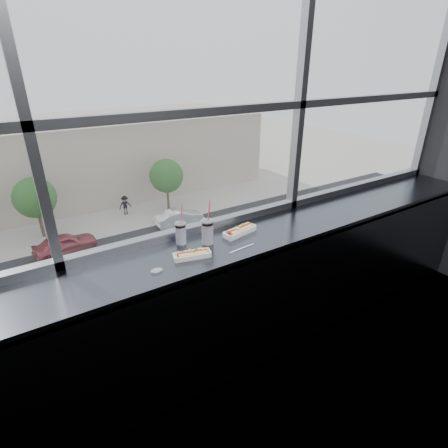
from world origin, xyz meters
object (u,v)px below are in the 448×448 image
pedestrian_d (125,203)px  soda_cup_right (207,231)px  car_near_c (97,291)px  car_far_b (64,241)px  car_near_d (159,273)px  hotdog_tray_right (240,230)px  soda_cup_left (181,232)px  wrapper (157,270)px  loose_straw (242,248)px  car_far_c (179,215)px  car_near_e (248,246)px  tree_center (35,198)px  hotdog_tray_left (192,254)px  tree_right (166,176)px

pedestrian_d → soda_cup_right: bearing=-104.3°
car_near_c → car_far_b: bearing=-2.3°
soda_cup_right → car_near_d: 20.39m
car_near_c → pedestrian_d: size_ratio=3.06×
hotdog_tray_right → soda_cup_left: soda_cup_left is taller
soda_cup_left → pedestrian_d: 32.01m
wrapper → car_far_b: bearing=86.1°
loose_straw → wrapper: 0.63m
wrapper → car_far_c: wrapper is taller
car_near_e → soda_cup_right: bearing=141.1°
wrapper → car_near_e: size_ratio=0.02×
soda_cup_right → car_near_e: 23.31m
car_near_e → pedestrian_d: pedestrian_d is taller
car_near_d → car_far_b: (-4.29, 8.00, -0.03)m
hotdog_tray_right → car_far_c: hotdog_tray_right is taller
hotdog_tray_right → tree_center: (-0.20, 28.22, -8.63)m
soda_cup_right → wrapper: 0.51m
hotdog_tray_left → tree_right: size_ratio=0.05×
car_near_c → car_far_c: car_near_c is taller
car_near_d → car_near_c: bearing=89.4°
hotdog_tray_right → soda_cup_right: soda_cup_right is taller
car_near_d → car_near_e: 6.99m
hotdog_tray_left → tree_center: (0.28, 28.35, -8.63)m
soda_cup_left → car_far_c: bearing=65.7°
hotdog_tray_right → tree_center: hotdog_tray_right is taller
car_far_c → car_near_c: bearing=133.6°
hotdog_tray_right → soda_cup_left: bearing=156.4°
soda_cup_right → tree_right: size_ratio=0.07×
wrapper → car_near_d: wrapper is taller
soda_cup_left → car_near_d: (5.64, 16.12, -11.06)m
soda_cup_right → car_near_d: soda_cup_right is taller
wrapper → car_far_b: wrapper is taller
car_far_b → tree_center: size_ratio=1.20×
car_near_d → car_near_e: (6.99, 0.00, -0.11)m
pedestrian_d → car_far_c: bearing=-56.3°
soda_cup_left → soda_cup_right: bearing=-30.9°
soda_cup_right → car_near_c: (1.59, 16.22, -11.01)m
soda_cup_left → car_near_c: 19.59m
car_near_c → wrapper: bearing=167.7°
soda_cup_right → car_near_d: size_ratio=0.05×
tree_right → car_far_c: bearing=-100.3°
car_near_d → pedestrian_d: pedestrian_d is taller
tree_center → tree_right: size_ratio=1.02×
tree_right → wrapper: bearing=-112.8°
car_near_c → car_far_c: size_ratio=1.19×
hotdog_tray_left → hotdog_tray_right: (0.48, 0.13, 0.00)m
wrapper → car_near_e: bearing=51.7°
car_near_d → car_far_b: 9.08m
car_far_c → soda_cup_left: bearing=158.1°
car_far_c → pedestrian_d: 5.94m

